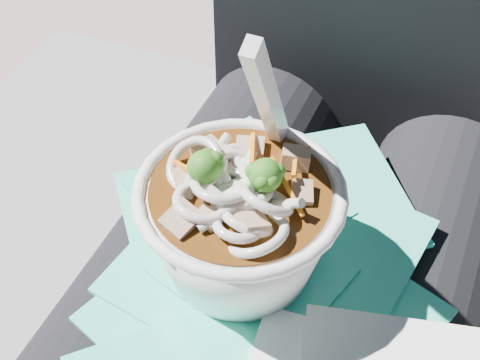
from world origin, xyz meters
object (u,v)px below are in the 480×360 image
at_px(stone_ledge, 312,348).
at_px(person_body, 319,222).
at_px(plastic_bag, 260,274).
at_px(lap, 282,314).
at_px(udon_bowl, 239,218).

bearing_deg(stone_ledge, person_body, -90.00).
bearing_deg(stone_ledge, plastic_bag, -94.07).
bearing_deg(plastic_bag, stone_ledge, 85.93).
relative_size(stone_ledge, lap, 2.08).
bearing_deg(plastic_bag, person_body, 83.92).
height_order(plastic_bag, udon_bowl, udon_bowl).
distance_m(lap, udon_bowl, 0.15).
xyz_separation_m(stone_ledge, person_body, (0.00, -0.06, 0.33)).
relative_size(stone_ledge, person_body, 1.00).
distance_m(stone_ledge, lap, 0.34).
relative_size(lap, plastic_bag, 1.22).
xyz_separation_m(person_body, udon_bowl, (-0.03, -0.12, 0.12)).
bearing_deg(lap, plastic_bag, -117.20).
bearing_deg(person_body, lap, -90.00).
distance_m(plastic_bag, udon_bowl, 0.06).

